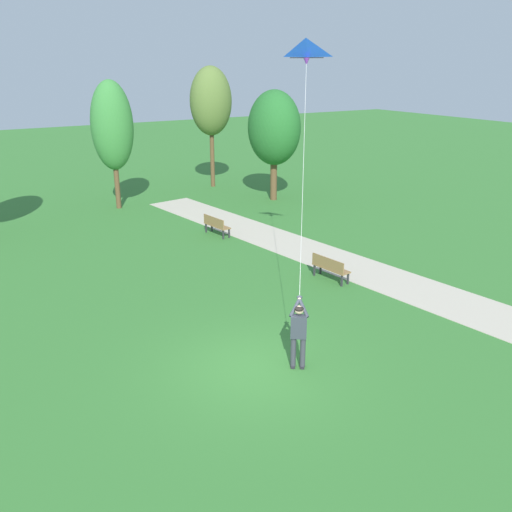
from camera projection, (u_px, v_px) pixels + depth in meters
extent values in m
plane|color=#33702D|center=(255.00, 367.00, 14.10)|extent=(120.00, 120.00, 0.00)
cube|color=#B7AD99|center=(404.00, 285.00, 19.28)|extent=(6.90, 32.02, 0.02)
cube|color=#232328|center=(293.00, 366.00, 14.12)|extent=(0.23, 0.26, 0.06)
cylinder|color=#383842|center=(293.00, 352.00, 13.96)|extent=(0.14, 0.14, 0.82)
cube|color=#232328|center=(302.00, 366.00, 14.10)|extent=(0.23, 0.26, 0.06)
cylinder|color=#383842|center=(303.00, 352.00, 13.94)|extent=(0.14, 0.14, 0.82)
cube|color=#333842|center=(299.00, 327.00, 13.72)|extent=(0.45, 0.41, 0.60)
sphere|color=#DBB28E|center=(299.00, 310.00, 13.56)|extent=(0.22, 0.22, 0.22)
ellipsoid|color=black|center=(299.00, 309.00, 13.54)|extent=(0.31, 0.31, 0.13)
cylinder|color=#333842|center=(296.00, 306.00, 13.78)|extent=(0.54, 0.32, 0.43)
cylinder|color=#333842|center=(303.00, 307.00, 13.77)|extent=(0.16, 0.56, 0.43)
sphere|color=#DBB28E|center=(299.00, 299.00, 13.88)|extent=(0.10, 0.10, 0.10)
pyramid|color=blue|center=(306.00, 49.00, 16.78)|extent=(0.98, 1.09, 0.57)
cone|color=purple|center=(306.00, 61.00, 17.03)|extent=(0.28, 0.28, 0.22)
cylinder|color=black|center=(307.00, 58.00, 17.00)|extent=(0.70, 0.85, 0.02)
cylinder|color=silver|center=(303.00, 169.00, 15.47)|extent=(3.18, 4.35, 5.63)
cube|color=olive|center=(331.00, 268.00, 19.64)|extent=(0.65, 1.55, 0.05)
cube|color=olive|center=(328.00, 263.00, 19.45)|extent=(0.25, 1.49, 0.40)
cube|color=#2D2D33|center=(321.00, 268.00, 20.30)|extent=(0.07, 0.07, 0.45)
cube|color=#2D2D33|center=(314.00, 270.00, 20.11)|extent=(0.07, 0.07, 0.45)
cube|color=#2D2D33|center=(348.00, 278.00, 19.32)|extent=(0.07, 0.07, 0.45)
cube|color=#2D2D33|center=(342.00, 280.00, 19.13)|extent=(0.07, 0.07, 0.45)
cube|color=olive|center=(217.00, 226.00, 24.75)|extent=(0.65, 1.55, 0.05)
cube|color=olive|center=(214.00, 221.00, 24.56)|extent=(0.25, 1.49, 0.40)
cube|color=#2D2D33|center=(212.00, 226.00, 25.41)|extent=(0.07, 0.07, 0.45)
cube|color=#2D2D33|center=(206.00, 228.00, 25.21)|extent=(0.07, 0.07, 0.45)
cube|color=#2D2D33|center=(229.00, 233.00, 24.43)|extent=(0.07, 0.07, 0.45)
cube|color=#2D2D33|center=(223.00, 234.00, 24.24)|extent=(0.07, 0.07, 0.45)
cylinder|color=brown|center=(274.00, 177.00, 30.93)|extent=(0.37, 0.37, 2.59)
ellipsoid|color=#236628|center=(274.00, 128.00, 30.03)|extent=(2.78, 3.18, 4.05)
cylinder|color=brown|center=(117.00, 183.00, 29.08)|extent=(0.26, 0.26, 2.74)
ellipsoid|color=#387F38|center=(112.00, 126.00, 28.10)|extent=(2.17, 1.92, 4.54)
cylinder|color=brown|center=(212.00, 156.00, 34.07)|extent=(0.26, 0.26, 3.77)
ellipsoid|color=#567033|center=(211.00, 101.00, 32.97)|extent=(2.58, 2.27, 4.06)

